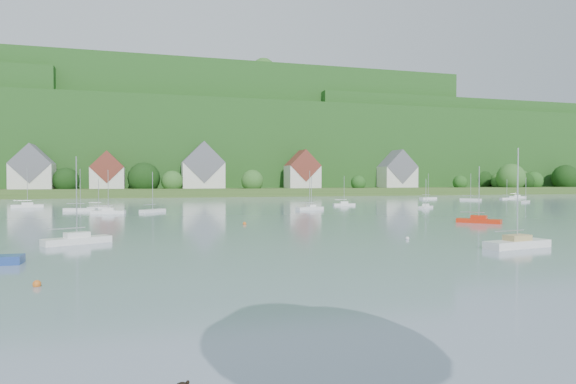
{
  "coord_description": "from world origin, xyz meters",
  "views": [
    {
      "loc": [
        -15.62,
        -7.04,
        5.94
      ],
      "look_at": [
        7.57,
        75.0,
        4.0
      ],
      "focal_mm": 30.98,
      "sensor_mm": 36.0,
      "label": 1
    }
  ],
  "objects": [
    {
      "name": "mooring_buoy_3",
      "position": [
        -3.05,
        59.08,
        0.0
      ],
      "size": [
        0.48,
        0.48,
        0.48
      ],
      "primitive_type": "sphere",
      "color": "#D0651D",
      "rests_on": "ground"
    },
    {
      "name": "village_building_0",
      "position": [
        -55.0,
        187.0,
        9.51
      ],
      "size": [
        14.0,
        10.4,
        16.0
      ],
      "color": "silver",
      "rests_on": "far_shore_strip"
    },
    {
      "name": "far_shore_strip",
      "position": [
        0.0,
        200.0,
        1.5
      ],
      "size": [
        600.0,
        60.0,
        3.0
      ],
      "primitive_type": "cube",
      "color": "#34521F",
      "rests_on": "ground"
    },
    {
      "name": "mooring_buoy_0",
      "position": [
        -21.66,
        23.49,
        0.0
      ],
      "size": [
        0.47,
        0.47,
        0.47
      ],
      "primitive_type": "sphere",
      "color": "#D0651D",
      "rests_on": "ground"
    },
    {
      "name": "near_sailboat_2",
      "position": [
        15.86,
        29.63,
        0.46
      ],
      "size": [
        6.76,
        2.94,
        8.84
      ],
      "rotation": [
        0.0,
        0.0,
        0.17
      ],
      "color": "white",
      "rests_on": "ground"
    },
    {
      "name": "village_building_3",
      "position": [
        45.0,
        186.0,
        9.43
      ],
      "size": [
        13.0,
        10.4,
        15.5
      ],
      "color": "silver",
      "rests_on": "far_shore_strip"
    },
    {
      "name": "village_building_2",
      "position": [
        5.0,
        188.0,
        10.27
      ],
      "size": [
        16.0,
        11.44,
        18.0
      ],
      "color": "silver",
      "rests_on": "far_shore_strip"
    },
    {
      "name": "near_sailboat_6",
      "position": [
        -22.09,
        43.22,
        0.44
      ],
      "size": [
        6.19,
        4.32,
        8.22
      ],
      "rotation": [
        0.0,
        0.0,
        0.48
      ],
      "color": "white",
      "rests_on": "ground"
    },
    {
      "name": "village_building_4",
      "position": [
        90.0,
        190.0,
        9.59
      ],
      "size": [
        15.0,
        10.4,
        16.5
      ],
      "color": "silver",
      "rests_on": "far_shore_strip"
    },
    {
      "name": "near_sailboat_5",
      "position": [
        29.12,
        52.62,
        0.43
      ],
      "size": [
        5.16,
        5.49,
        7.96
      ],
      "rotation": [
        0.0,
        0.0,
        -0.84
      ],
      "color": "red",
      "rests_on": "ground"
    },
    {
      "name": "forested_ridge",
      "position": [
        0.39,
        268.57,
        22.89
      ],
      "size": [
        620.0,
        181.22,
        69.89
      ],
      "color": "#174315",
      "rests_on": "ground"
    },
    {
      "name": "mooring_buoy_1",
      "position": [
        9.56,
        37.75,
        0.0
      ],
      "size": [
        0.39,
        0.39,
        0.39
      ],
      "primitive_type": "sphere",
      "color": "silver",
      "rests_on": "ground"
    },
    {
      "name": "far_sailboat_cluster",
      "position": [
        10.33,
        113.64,
        0.37
      ],
      "size": [
        196.37,
        62.42,
        8.71
      ],
      "color": "white",
      "rests_on": "ground"
    },
    {
      "name": "village_building_1",
      "position": [
        -30.0,
        189.0,
        8.75
      ],
      "size": [
        12.0,
        9.36,
        14.0
      ],
      "color": "silver",
      "rests_on": "far_shore_strip"
    }
  ]
}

